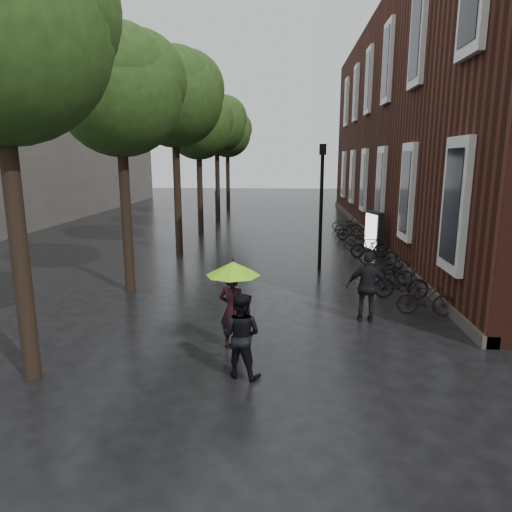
# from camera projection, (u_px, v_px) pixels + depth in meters

# --- Properties ---
(ground) EXTENTS (120.00, 120.00, 0.00)m
(ground) POSITION_uv_depth(u_px,v_px,m) (228.00, 412.00, 7.76)
(ground) COLOR black
(brick_building) EXTENTS (10.20, 33.20, 12.00)m
(brick_building) POSITION_uv_depth(u_px,v_px,m) (464.00, 126.00, 24.78)
(brick_building) COLOR #38160F
(brick_building) RESTS_ON ground
(street_trees) EXTENTS (4.33, 34.03, 8.91)m
(street_trees) POSITION_uv_depth(u_px,v_px,m) (187.00, 114.00, 22.23)
(street_trees) COLOR black
(street_trees) RESTS_ON ground
(person_burgundy) EXTENTS (0.76, 0.62, 1.80)m
(person_burgundy) POSITION_uv_depth(u_px,v_px,m) (233.00, 310.00, 10.21)
(person_burgundy) COLOR black
(person_burgundy) RESTS_ON ground
(person_black) EXTENTS (0.99, 0.87, 1.71)m
(person_black) POSITION_uv_depth(u_px,v_px,m) (241.00, 335.00, 8.90)
(person_black) COLOR black
(person_black) RESTS_ON ground
(lime_umbrella) EXTENTS (1.14, 1.14, 1.67)m
(lime_umbrella) POSITION_uv_depth(u_px,v_px,m) (233.00, 268.00, 9.39)
(lime_umbrella) COLOR black
(lime_umbrella) RESTS_ON ground
(pedestrian_walking) EXTENTS (1.13, 0.56, 1.87)m
(pedestrian_walking) POSITION_uv_depth(u_px,v_px,m) (368.00, 287.00, 11.94)
(pedestrian_walking) COLOR black
(pedestrian_walking) RESTS_ON ground
(parked_bicycles) EXTENTS (2.00, 15.80, 1.00)m
(parked_bicycles) POSITION_uv_depth(u_px,v_px,m) (369.00, 246.00, 20.02)
(parked_bicycles) COLOR black
(parked_bicycles) RESTS_ON ground
(ad_lightbox) EXTENTS (0.29, 1.27, 1.91)m
(ad_lightbox) POSITION_uv_depth(u_px,v_px,m) (374.00, 232.00, 20.60)
(ad_lightbox) COLOR black
(ad_lightbox) RESTS_ON ground
(lamp_post) EXTENTS (0.24, 0.24, 4.75)m
(lamp_post) POSITION_uv_depth(u_px,v_px,m) (321.00, 195.00, 16.98)
(lamp_post) COLOR black
(lamp_post) RESTS_ON ground
(cycle_sign) EXTENTS (0.15, 0.51, 2.81)m
(cycle_sign) POSITION_uv_depth(u_px,v_px,m) (217.00, 204.00, 24.49)
(cycle_sign) COLOR #262628
(cycle_sign) RESTS_ON ground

